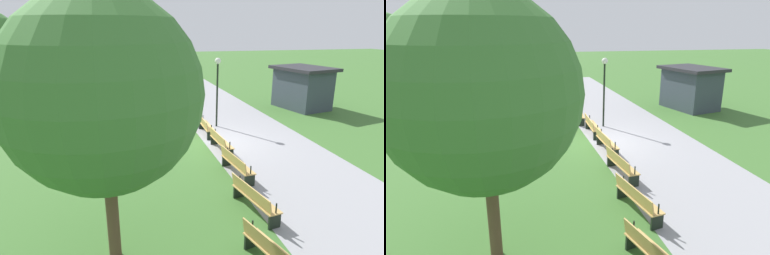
# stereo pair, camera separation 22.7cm
# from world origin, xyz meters

# --- Properties ---
(ground_plane) EXTENTS (120.00, 120.00, 0.00)m
(ground_plane) POSITION_xyz_m (0.00, 0.00, 0.00)
(ground_plane) COLOR #3D6B2D
(path_paving) EXTENTS (42.08, 5.13, 0.01)m
(path_paving) POSITION_xyz_m (-0.00, 2.09, 0.00)
(path_paving) COLOR #939399
(path_paving) RESTS_ON ground
(bench_0) EXTENTS (2.02, 1.21, 0.89)m
(bench_0) POSITION_xyz_m (-13.45, -2.77, 0.48)
(bench_0) COLOR tan
(bench_0) RESTS_ON ground
(bench_1) EXTENTS (2.04, 1.08, 0.89)m
(bench_1) POSITION_xyz_m (-11.10, -1.89, 0.48)
(bench_1) COLOR tan
(bench_1) RESTS_ON ground
(bench_2) EXTENTS (2.05, 0.96, 0.89)m
(bench_2) POSITION_xyz_m (-8.70, -1.17, 0.48)
(bench_2) COLOR tan
(bench_2) RESTS_ON ground
(bench_3) EXTENTS (2.04, 0.82, 0.89)m
(bench_3) POSITION_xyz_m (-6.24, -0.63, 0.48)
(bench_3) COLOR tan
(bench_3) RESTS_ON ground
(bench_4) EXTENTS (2.03, 0.69, 0.89)m
(bench_4) POSITION_xyz_m (-3.76, -0.27, 0.48)
(bench_4) COLOR tan
(bench_4) RESTS_ON ground
(bench_5) EXTENTS (2.01, 0.54, 0.89)m
(bench_5) POSITION_xyz_m (-1.26, -0.09, 0.48)
(bench_5) COLOR tan
(bench_5) RESTS_ON ground
(bench_6) EXTENTS (2.01, 0.54, 0.89)m
(bench_6) POSITION_xyz_m (1.26, -0.09, 0.48)
(bench_6) COLOR tan
(bench_6) RESTS_ON ground
(bench_7) EXTENTS (2.03, 0.69, 0.89)m
(bench_7) POSITION_xyz_m (3.76, -0.27, 0.48)
(bench_7) COLOR tan
(bench_7) RESTS_ON ground
(bench_8) EXTENTS (2.04, 0.82, 0.89)m
(bench_8) POSITION_xyz_m (6.24, -0.63, 0.48)
(bench_8) COLOR tan
(bench_8) RESTS_ON ground
(bench_9) EXTENTS (2.05, 0.96, 0.89)m
(bench_9) POSITION_xyz_m (8.70, -1.17, 0.48)
(bench_9) COLOR tan
(bench_9) RESTS_ON ground
(tree_2) EXTENTS (4.22, 4.22, 6.06)m
(tree_2) POSITION_xyz_m (7.33, -4.62, 3.94)
(tree_2) COLOR brown
(tree_2) RESTS_ON ground
(lamp_post) EXTENTS (0.32, 0.32, 3.74)m
(lamp_post) POSITION_xyz_m (-2.50, 0.89, 2.63)
(lamp_post) COLOR black
(lamp_post) RESTS_ON ground
(trash_bin) EXTENTS (0.45, 0.45, 0.93)m
(trash_bin) POSITION_xyz_m (-15.05, -2.40, 0.47)
(trash_bin) COLOR black
(trash_bin) RESTS_ON ground
(kiosk) EXTENTS (4.36, 3.69, 2.77)m
(kiosk) POSITION_xyz_m (-5.42, 7.76, 1.42)
(kiosk) COLOR #38424C
(kiosk) RESTS_ON ground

